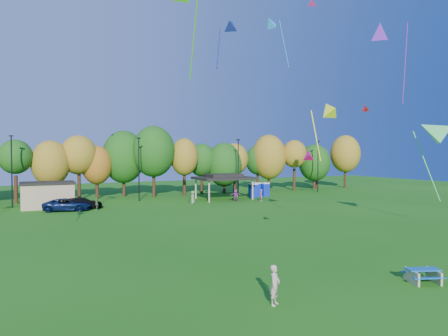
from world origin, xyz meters
name	(u,v)px	position (x,y,z in m)	size (l,w,h in m)	color
ground	(294,288)	(0.00, 0.00, 0.00)	(160.00, 160.00, 0.00)	#19600F
tree_line	(110,159)	(-1.03, 45.51, 5.91)	(93.57, 10.55, 11.15)	black
lamp_posts	(139,167)	(2.00, 40.00, 4.90)	(64.50, 0.25, 9.09)	black
utility_building	(48,195)	(-10.00, 38.00, 1.64)	(6.30, 4.30, 3.25)	tan
pavilion	(224,178)	(14.00, 37.00, 3.23)	(8.20, 6.20, 3.77)	tan
porta_potties	(258,190)	(20.47, 37.95, 1.10)	(3.75, 2.52, 2.18)	#0D25B4
picnic_table	(423,274)	(6.55, -2.28, 0.42)	(2.07, 1.90, 0.73)	tan
kite_flyer	(275,285)	(-2.13, -1.52, 0.90)	(0.65, 0.43, 1.79)	#C7A595
car_c	(67,205)	(-8.03, 33.99, 0.75)	(2.48, 5.38, 1.50)	#0B1A44
car_d	(82,203)	(-6.34, 34.65, 0.74)	(2.08, 5.13, 1.49)	black
far_person_0	(235,195)	(14.27, 33.75, 0.88)	(1.64, 0.52, 1.77)	#89397C
far_person_1	(261,195)	(17.73, 32.49, 0.86)	(0.62, 0.41, 1.71)	#B9579B
far_person_2	(193,197)	(7.74, 33.69, 0.89)	(0.87, 0.56, 1.78)	#6F895E
far_person_3	(97,204)	(-4.86, 32.74, 0.77)	(0.90, 0.37, 1.53)	#648954
kite_0	(365,107)	(25.08, 20.21, 12.44)	(1.62, 1.75, 1.40)	red
kite_2	(312,1)	(17.44, 20.93, 24.22)	(1.88, 1.96, 1.56)	#F62996
kite_4	(271,23)	(16.27, 27.78, 23.65)	(3.98, 2.14, 6.58)	#289FFF
kite_5	(329,109)	(11.76, 11.28, 10.64)	(1.82, 3.52, 5.65)	#F2FF1A
kite_7	(380,31)	(20.44, 13.72, 19.26)	(4.16, 4.37, 8.60)	#8A2AE0
kite_8	(308,154)	(5.23, 5.64, 6.73)	(1.33, 1.41, 1.12)	#D80C63
kite_11	(231,25)	(3.51, 13.99, 17.57)	(2.24, 2.63, 4.56)	navy
kite_13	(432,131)	(20.23, 7.50, 8.75)	(4.22, 4.49, 8.06)	#46C65D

